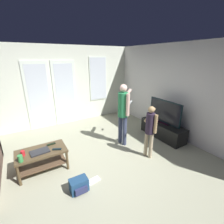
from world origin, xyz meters
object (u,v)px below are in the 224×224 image
at_px(flat_screen_tv, 165,112).
at_px(laptop_closed, 40,152).
at_px(coffee_table, 42,156).
at_px(tv_stand, 163,130).
at_px(person_child, 150,127).
at_px(cup_near_edge, 23,153).
at_px(backpack, 79,185).
at_px(tv_remote_black, 57,149).
at_px(dvd_remote_slim, 51,144).
at_px(cup_by_laptop, 20,159).
at_px(loose_keyboard, 89,183).
at_px(person_adult, 123,110).

xyz_separation_m(flat_screen_tv, laptop_closed, (-3.17, 0.18, -0.29)).
distance_m(coffee_table, tv_stand, 3.16).
height_order(coffee_table, person_child, person_child).
relative_size(coffee_table, cup_near_edge, 9.19).
bearing_deg(coffee_table, cup_near_edge, -178.34).
xyz_separation_m(tv_stand, backpack, (-2.71, -0.65, -0.09)).
xyz_separation_m(flat_screen_tv, tv_remote_black, (-2.87, 0.10, -0.29)).
height_order(flat_screen_tv, laptop_closed, flat_screen_tv).
relative_size(coffee_table, dvd_remote_slim, 5.43).
height_order(backpack, cup_near_edge, cup_near_edge).
xyz_separation_m(coffee_table, cup_by_laptop, (-0.35, -0.19, 0.19)).
bearing_deg(loose_keyboard, flat_screen_tv, 13.07).
xyz_separation_m(loose_keyboard, cup_near_edge, (-0.94, 0.80, 0.49)).
bearing_deg(backpack, tv_remote_black, 101.84).
bearing_deg(flat_screen_tv, tv_stand, -65.32).
bearing_deg(cup_near_edge, loose_keyboard, -40.28).
bearing_deg(dvd_remote_slim, laptop_closed, -147.72).
distance_m(person_adult, cup_by_laptop, 2.36).
xyz_separation_m(laptop_closed, cup_by_laptop, (-0.32, -0.14, 0.05)).
distance_m(flat_screen_tv, loose_keyboard, 2.68).
bearing_deg(flat_screen_tv, person_child, -153.56).
bearing_deg(tv_stand, flat_screen_tv, 114.68).
xyz_separation_m(cup_near_edge, tv_remote_black, (0.58, -0.11, -0.04)).
bearing_deg(person_child, loose_keyboard, -176.86).
distance_m(coffee_table, flat_screen_tv, 3.18).
bearing_deg(backpack, person_adult, 31.34).
height_order(person_adult, tv_remote_black, person_adult).
bearing_deg(flat_screen_tv, person_adult, 166.81).
bearing_deg(laptop_closed, backpack, -66.78).
bearing_deg(coffee_table, laptop_closed, -118.50).
relative_size(person_child, backpack, 4.02).
distance_m(tv_stand, laptop_closed, 3.19).
height_order(person_child, tv_remote_black, person_child).
height_order(tv_stand, backpack, tv_stand).
xyz_separation_m(flat_screen_tv, person_child, (-1.00, -0.50, -0.02)).
bearing_deg(tv_remote_black, laptop_closed, -167.10).
bearing_deg(person_adult, coffee_table, -178.51).
height_order(flat_screen_tv, person_adult, person_adult).
bearing_deg(loose_keyboard, person_child, 3.14).
relative_size(tv_stand, cup_near_edge, 13.00).
bearing_deg(cup_by_laptop, coffee_table, 28.44).
bearing_deg(tv_stand, laptop_closed, 176.72).
distance_m(tv_stand, person_adult, 1.42).
xyz_separation_m(person_adult, laptop_closed, (-1.99, -0.10, -0.48)).
height_order(person_adult, person_child, person_adult).
height_order(coffee_table, laptop_closed, laptop_closed).
xyz_separation_m(laptop_closed, tv_remote_black, (0.30, -0.07, -0.00)).
relative_size(backpack, cup_by_laptop, 2.39).
bearing_deg(backpack, flat_screen_tv, 13.58).
bearing_deg(loose_keyboard, cup_near_edge, 139.72).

